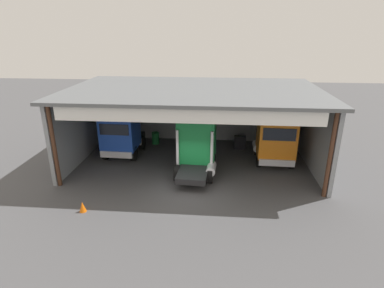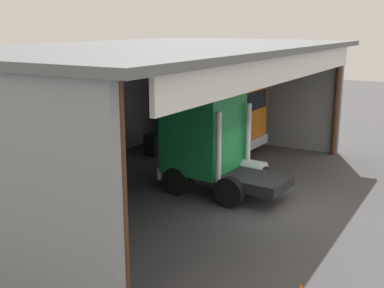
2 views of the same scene
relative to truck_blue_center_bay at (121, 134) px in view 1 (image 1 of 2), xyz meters
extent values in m
plane|color=#4C4C4F|center=(5.26, -4.95, -1.74)|extent=(80.00, 80.00, 0.00)
cube|color=gray|center=(5.26, 4.23, 0.76)|extent=(15.91, 0.24, 4.99)
cube|color=gray|center=(-2.70, -0.36, 0.76)|extent=(0.24, 9.18, 4.99)
cube|color=gray|center=(13.22, -0.36, 0.76)|extent=(0.24, 9.18, 4.99)
cube|color=slate|center=(5.26, -0.62, 3.35)|extent=(16.51, 9.69, 0.20)
cylinder|color=#4C2D1E|center=(-2.45, -4.80, 0.76)|extent=(0.24, 0.24, 4.99)
cylinder|color=#4C2D1E|center=(12.97, -4.80, 0.76)|extent=(0.24, 0.24, 4.99)
cube|color=white|center=(5.26, -5.16, 2.90)|extent=(14.32, 0.12, 0.90)
cube|color=#1E47B7|center=(0.02, -0.29, 0.31)|extent=(2.42, 2.31, 2.51)
cube|color=black|center=(-0.01, -1.44, 0.75)|extent=(2.01, 0.11, 0.75)
cube|color=silver|center=(-0.01, -1.47, -1.04)|extent=(2.25, 0.21, 0.44)
cube|color=#232326|center=(0.06, 1.49, -1.01)|extent=(1.85, 3.27, 0.36)
cylinder|color=silver|center=(1.11, 0.96, 0.33)|extent=(0.18, 0.18, 3.06)
cylinder|color=silver|center=(-1.02, 1.01, 0.33)|extent=(0.18, 0.18, 3.06)
cylinder|color=silver|center=(-1.01, 1.21, -0.89)|extent=(0.59, 1.21, 0.56)
cylinder|color=black|center=(1.04, -0.77, -1.19)|extent=(0.33, 1.10, 1.09)
cylinder|color=black|center=(-1.03, -0.72, -1.19)|extent=(0.33, 1.10, 1.09)
cylinder|color=black|center=(1.09, 1.46, -1.19)|extent=(0.33, 1.10, 1.09)
cylinder|color=black|center=(-0.97, 1.51, -1.19)|extent=(0.33, 1.10, 1.09)
cube|color=#197F3D|center=(5.61, -2.00, 0.50)|extent=(2.45, 2.34, 2.94)
cube|color=black|center=(5.67, -0.87, 1.01)|extent=(1.99, 0.16, 0.88)
cube|color=silver|center=(5.67, -0.84, -1.08)|extent=(2.23, 0.28, 0.44)
cube|color=#232326|center=(5.52, -3.66, -1.05)|extent=(1.91, 3.12, 0.36)
cylinder|color=silver|center=(4.49, -3.20, 0.09)|extent=(0.18, 0.18, 2.64)
cylinder|color=silver|center=(6.59, -3.31, 0.09)|extent=(0.18, 0.18, 2.64)
cylinder|color=silver|center=(6.59, -3.42, -0.93)|extent=(0.62, 1.23, 0.56)
cylinder|color=black|center=(4.61, -1.50, -1.23)|extent=(0.35, 1.04, 1.02)
cylinder|color=black|center=(6.65, -1.61, -1.23)|extent=(0.35, 1.04, 1.02)
cylinder|color=black|center=(4.50, -3.61, -1.23)|extent=(0.35, 1.04, 1.02)
cylinder|color=black|center=(6.54, -3.71, -1.23)|extent=(0.35, 1.04, 1.02)
cube|color=orange|center=(10.83, -0.64, 0.37)|extent=(2.47, 2.37, 2.71)
cube|color=black|center=(10.80, -1.82, 0.84)|extent=(2.06, 0.11, 0.81)
cube|color=silver|center=(10.80, -1.85, -1.09)|extent=(2.30, 0.22, 0.44)
cube|color=#232326|center=(10.87, 1.02, -1.06)|extent=(1.89, 3.06, 0.36)
cylinder|color=silver|center=(11.95, 0.64, 0.13)|extent=(0.18, 0.18, 2.73)
cylinder|color=silver|center=(9.77, 0.69, 0.13)|extent=(0.18, 0.18, 2.73)
cylinder|color=silver|center=(9.77, 0.75, -0.94)|extent=(0.59, 1.21, 0.56)
cylinder|color=black|center=(11.88, -1.13, -1.24)|extent=(0.32, 1.01, 1.00)
cylinder|color=black|center=(9.76, -1.08, -1.24)|extent=(0.32, 1.01, 1.00)
cylinder|color=black|center=(11.93, 0.99, -1.24)|extent=(0.32, 1.01, 1.00)
cylinder|color=black|center=(9.81, 1.05, -1.24)|extent=(0.32, 1.01, 1.00)
cylinder|color=#197233|center=(1.88, 2.81, -1.27)|extent=(0.58, 0.58, 0.94)
cube|color=black|center=(8.66, 2.30, -1.24)|extent=(0.90, 0.60, 1.00)
cone|color=orange|center=(0.11, -7.48, -1.46)|extent=(0.36, 0.36, 0.56)
camera|label=1|loc=(6.90, -20.85, 7.17)|focal=29.27mm
camera|label=2|loc=(-8.87, -10.14, 4.09)|focal=44.69mm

